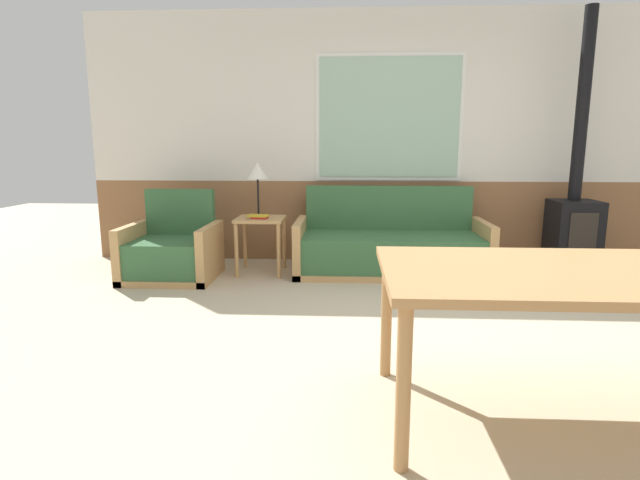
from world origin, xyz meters
The scene contains 9 objects.
ground_plane centered at (0.00, 0.00, 0.00)m, with size 16.00×16.00×0.00m, color beige.
wall_back centered at (-0.02, 2.63, 1.36)m, with size 7.20×0.09×2.70m.
couch centered at (-0.30, 2.05, 0.25)m, with size 1.91×0.82×0.86m.
armchair centered at (-2.45, 1.73, 0.25)m, with size 0.85×0.75×0.85m.
side_table centered at (-1.61, 1.98, 0.46)m, with size 0.48×0.48×0.57m.
table_lamp centered at (-1.65, 2.06, 1.01)m, with size 0.21×0.21×0.55m.
book_stack centered at (-1.62, 1.90, 0.59)m, with size 0.21×0.14×0.04m.
dining_table centered at (0.31, -0.72, 0.66)m, with size 1.79×0.97×0.73m.
wood_stove centered at (1.55, 2.19, 0.65)m, with size 0.44×0.44×2.59m.
Camera 1 is at (-0.75, -2.95, 1.27)m, focal length 28.00 mm.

